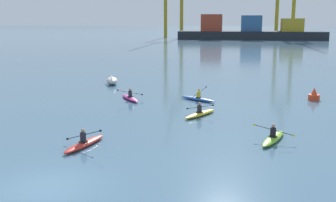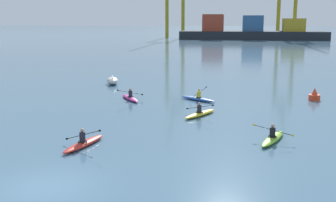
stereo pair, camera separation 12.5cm
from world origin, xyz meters
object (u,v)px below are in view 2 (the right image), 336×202
object	(u,v)px
capsized_dinghy	(113,81)
kayak_blue	(198,98)
kayak_magenta	(130,98)
kayak_lime	(273,138)
container_barge	(251,31)
kayak_yellow	(200,113)
channel_buoy	(314,96)
kayak_red	(84,143)

from	to	relation	value
capsized_dinghy	kayak_blue	size ratio (longest dim) A/B	0.89
kayak_magenta	kayak_lime	world-z (taller)	same
container_barge	kayak_yellow	bearing A→B (deg)	-92.63
container_barge	kayak_yellow	world-z (taller)	container_barge
channel_buoy	kayak_magenta	bearing A→B (deg)	-170.59
kayak_magenta	kayak_blue	distance (m)	5.44
kayak_red	kayak_lime	distance (m)	9.88
channel_buoy	kayak_yellow	size ratio (longest dim) A/B	0.30
kayak_yellow	kayak_lime	bearing A→B (deg)	-49.85
container_barge	channel_buoy	world-z (taller)	container_barge
kayak_magenta	kayak_blue	world-z (taller)	kayak_blue
container_barge	kayak_lime	bearing A→B (deg)	-90.36
kayak_yellow	channel_buoy	bearing A→B (deg)	40.26
kayak_magenta	kayak_yellow	world-z (taller)	same
kayak_lime	kayak_yellow	bearing A→B (deg)	130.15
container_barge	kayak_yellow	xyz separation A→B (m)	(-5.12, -111.26, -2.43)
channel_buoy	kayak_magenta	distance (m)	14.72
kayak_yellow	kayak_blue	xyz separation A→B (m)	(-0.70, 5.33, 0.00)
kayak_red	capsized_dinghy	bearing A→B (deg)	103.49
kayak_lime	kayak_magenta	bearing A→B (deg)	136.58
kayak_yellow	kayak_lime	size ratio (longest dim) A/B	0.96
channel_buoy	kayak_lime	distance (m)	12.98
channel_buoy	kayak_lime	bearing A→B (deg)	-108.08
kayak_blue	kayak_lime	world-z (taller)	kayak_blue
container_barge	kayak_red	bearing A→B (deg)	-94.92
kayak_yellow	kayak_lime	world-z (taller)	same
kayak_lime	container_barge	bearing A→B (deg)	89.64
channel_buoy	kayak_blue	xyz separation A→B (m)	(-9.12, -1.80, -0.19)
capsized_dinghy	kayak_blue	xyz separation A→B (m)	(9.28, -7.06, -0.18)
capsized_dinghy	kayak_red	xyz separation A→B (m)	(4.85, -20.23, -0.18)
kayak_red	container_barge	bearing A→B (deg)	85.08
kayak_yellow	kayak_blue	bearing A→B (deg)	97.46
capsized_dinghy	channel_buoy	world-z (taller)	channel_buoy
kayak_magenta	kayak_red	distance (m)	12.60
kayak_yellow	capsized_dinghy	bearing A→B (deg)	128.86
capsized_dinghy	kayak_yellow	xyz separation A→B (m)	(9.98, -12.39, -0.18)
container_barge	kayak_blue	distance (m)	106.12
channel_buoy	kayak_blue	world-z (taller)	kayak_blue
capsized_dinghy	channel_buoy	xyz separation A→B (m)	(18.40, -5.25, 0.01)
kayak_magenta	kayak_lime	bearing A→B (deg)	-43.42
kayak_red	kayak_yellow	bearing A→B (deg)	56.82
capsized_dinghy	kayak_yellow	bearing A→B (deg)	-51.14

